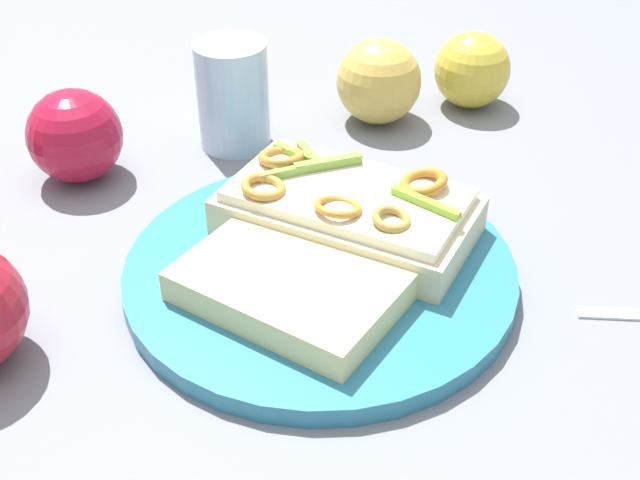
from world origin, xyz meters
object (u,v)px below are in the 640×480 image
object	(u,v)px
plate	(320,271)
bread_slice_side	(289,286)
apple_0	(472,70)
apple_4	(75,136)
drinking_glass	(233,95)
apple_2	(379,82)
sandwich	(347,209)

from	to	relation	value
plate	bread_slice_side	world-z (taller)	bread_slice_side
apple_0	apple_4	bearing A→B (deg)	-99.26
bread_slice_side	drinking_glass	distance (m)	0.25
apple_2	drinking_glass	bearing A→B (deg)	-101.27
bread_slice_side	apple_2	xyz separation A→B (m)	(-0.21, 0.21, 0.01)
plate	apple_0	bearing A→B (deg)	121.42
plate	apple_2	distance (m)	0.26
apple_4	drinking_glass	world-z (taller)	drinking_glass
apple_0	apple_2	distance (m)	0.10
plate	apple_4	world-z (taller)	apple_4
sandwich	bread_slice_side	distance (m)	0.09
sandwich	drinking_glass	world-z (taller)	drinking_glass
apple_0	drinking_glass	size ratio (longest dim) A/B	0.77
bread_slice_side	apple_0	xyz separation A→B (m)	(-0.19, 0.31, 0.01)
plate	sandwich	distance (m)	0.05
drinking_glass	apple_0	bearing A→B (deg)	78.80
sandwich	apple_2	size ratio (longest dim) A/B	2.60
apple_0	apple_4	distance (m)	0.38
plate	apple_0	world-z (taller)	apple_0
sandwich	drinking_glass	size ratio (longest dim) A/B	2.15
bread_slice_side	apple_0	world-z (taller)	apple_0
plate	drinking_glass	xyz separation A→B (m)	(-0.21, 0.04, 0.04)
bread_slice_side	apple_4	xyz separation A→B (m)	(-0.25, -0.07, 0.01)
apple_4	drinking_glass	xyz separation A→B (m)	(0.01, 0.14, 0.01)
bread_slice_side	apple_2	size ratio (longest dim) A/B	1.77
apple_2	apple_4	size ratio (longest dim) A/B	1.01
sandwich	apple_4	distance (m)	0.25
bread_slice_side	apple_4	size ratio (longest dim) A/B	1.79
bread_slice_side	apple_2	bearing A→B (deg)	108.54
plate	apple_0	size ratio (longest dim) A/B	3.75
plate	apple_2	xyz separation A→B (m)	(-0.18, 0.17, 0.03)
bread_slice_side	apple_0	size ratio (longest dim) A/B	1.92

